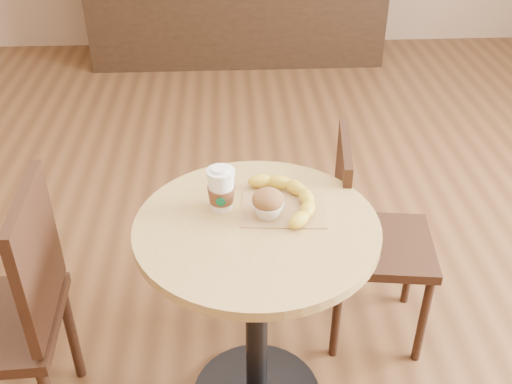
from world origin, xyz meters
TOP-DOWN VIEW (x-y plane):
  - cafe_table at (-0.03, -0.10)m, footprint 0.69×0.69m
  - chair_left at (-0.75, -0.14)m, footprint 0.41×0.41m
  - chair_right at (0.38, 0.22)m, footprint 0.40×0.40m
  - kraft_bag at (0.05, -0.04)m, footprint 0.25×0.20m
  - coffee_cup at (-0.12, -0.02)m, footprint 0.08×0.08m
  - muffin at (0.01, -0.06)m, footprint 0.09×0.09m
  - banana at (0.06, -0.02)m, footprint 0.29×0.34m

SIDE VIEW (x-z plane):
  - chair_right at x=0.38m, z-range 0.04..0.86m
  - chair_left at x=-0.75m, z-range 0.04..0.93m
  - cafe_table at x=-0.03m, z-range 0.15..0.90m
  - kraft_bag at x=0.05m, z-range 0.75..0.75m
  - banana at x=0.06m, z-range 0.75..0.79m
  - muffin at x=0.01m, z-range 0.75..0.84m
  - coffee_cup at x=-0.12m, z-range 0.74..0.88m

